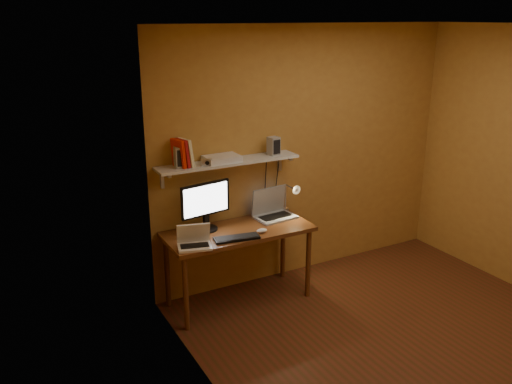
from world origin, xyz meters
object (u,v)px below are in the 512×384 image
wall_shelf (229,162)px  speaker_right (274,146)px  mouse (262,231)px  shelf_camera (207,162)px  laptop (272,209)px  speaker_left (180,157)px  desk_lamp (291,194)px  netbook (194,240)px  keyboard (237,238)px  desk (239,238)px  router (222,158)px  monitor (206,204)px

wall_shelf → speaker_right: speaker_right is taller
mouse → shelf_camera: (-0.41, 0.30, 0.64)m
laptop → speaker_left: 1.13m
desk_lamp → speaker_right: 0.54m
netbook → speaker_right: 1.24m
laptop → keyboard: size_ratio=1.00×
mouse → speaker_left: 1.01m
desk → laptop: laptop is taller
wall_shelf → netbook: wall_shelf is taller
keyboard → router: size_ratio=1.25×
netbook → monitor: bearing=66.7°
laptop → keyboard: bearing=-154.0°
desk → speaker_right: size_ratio=7.91×
laptop → mouse: bearing=-138.3°
router → netbook: bearing=-140.7°
wall_shelf → shelf_camera: (-0.25, -0.06, 0.05)m
desk → shelf_camera: 0.79m
desk → mouse: (0.16, -0.17, 0.10)m
netbook → speaker_left: 0.76m
keyboard → speaker_right: 1.00m
netbook → speaker_right: size_ratio=1.88×
laptop → speaker_left: bearing=171.9°
mouse → shelf_camera: bearing=149.6°
keyboard → speaker_left: (-0.36, 0.39, 0.71)m
laptop → speaker_right: speaker_right is taller
monitor → mouse: 0.58m
monitor → speaker_right: (0.75, 0.04, 0.46)m
keyboard → shelf_camera: (-0.13, 0.33, 0.64)m
netbook → desk_lamp: 1.22m
keyboard → shelf_camera: 0.74m
wall_shelf → mouse: 0.71m
speaker_left → router: bearing=6.9°
laptop → router: bearing=169.0°
speaker_left → shelf_camera: 0.24m
wall_shelf → keyboard: wall_shelf is taller
mouse → router: size_ratio=0.31×
router → keyboard: bearing=-97.4°
desk_lamp → shelf_camera: bearing=179.7°
speaker_left → desk_lamp: bearing=2.4°
desk → speaker_left: bearing=157.7°
mouse → shelf_camera: size_ratio=0.98×
mouse → router: bearing=127.0°
monitor → laptop: 0.74m
keyboard → router: router is taller
shelf_camera → keyboard: bearing=-68.1°
wall_shelf → speaker_left: bearing=180.0°
laptop → keyboard: 0.67m
desk → speaker_right: (0.48, 0.19, 0.80)m
keyboard → wall_shelf: bearing=82.9°
desk → wall_shelf: size_ratio=1.00×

